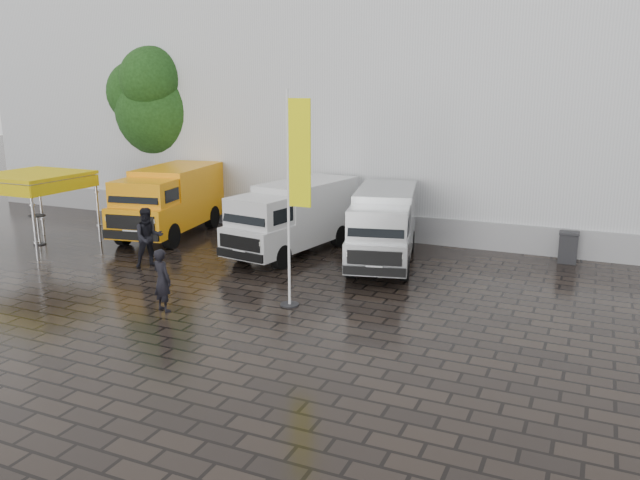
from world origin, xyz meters
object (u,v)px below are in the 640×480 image
Objects in this scene: van_white at (293,219)px; person_front at (162,280)px; person_tent at (149,237)px; cocktail_table at (38,230)px; canopy_tent at (33,178)px; van_yellow at (170,203)px; wheelie_bin at (568,247)px; van_silver at (384,228)px; flagpole at (295,188)px.

van_white reaches higher than person_front.
person_tent is (-3.01, 3.18, 0.13)m from person_front.
canopy_tent is at bearing -41.62° from cocktail_table.
van_yellow is 8.68m from person_front.
van_silver is at bearing -155.91° from wheelie_bin.
flagpole is 2.91× the size of person_tent.
canopy_tent is at bearing -151.97° from van_white.
wheelie_bin is at bearing 17.83° from canopy_tent.
van_yellow is at bearing 41.75° from cocktail_table.
flagpole is 6.55m from person_tent.
van_yellow is 4.87m from canopy_tent.
person_front is (8.34, -3.58, -1.68)m from canopy_tent.
person_tent reaches higher than person_front.
flagpole is at bearing -10.46° from cocktail_table.
wheelie_bin is at bearing 26.06° from van_white.
van_yellow is 1.01× the size of van_white.
cocktail_table is at bearing -147.77° from van_yellow.
canopy_tent is 18.58m from wheelie_bin.
van_silver is 7.56m from person_tent.
cocktail_table is at bearing 179.03° from van_silver.
van_yellow is at bearing -175.31° from van_white.
van_white reaches higher than cocktail_table.
van_white is at bearing -14.06° from van_yellow.
wheelie_bin is (14.35, 2.22, -0.79)m from van_yellow.
wheelie_bin is at bearing 50.17° from flagpole.
van_silver is at bearing 13.93° from canopy_tent.
person_tent reaches higher than cocktail_table.
flagpole reaches higher than person_front.
cocktail_table is 18.68m from wheelie_bin.
van_silver is 6.16m from wheelie_bin.
canopy_tent is (-12.08, -2.99, 1.32)m from van_silver.
person_tent is at bearing -6.79° from cocktail_table.
van_yellow is at bearing -36.99° from person_front.
person_front is at bearing -150.19° from flagpole.
person_front is 4.38m from person_tent.
van_yellow is 8.85m from van_silver.
canopy_tent reaches higher than wheelie_bin.
van_yellow is at bearing 163.77° from van_silver.
van_white is 9.52m from cocktail_table.
canopy_tent is at bearing -179.45° from van_silver.
canopy_tent is at bearing -142.85° from van_yellow.
cocktail_table is 0.67× the size of person_front.
flagpole reaches higher than wheelie_bin.
flagpole is 10.16m from wheelie_bin.
van_silver is 5.31m from flagpole.
cocktail_table is 0.57× the size of person_tent.
person_tent is at bearing -126.42° from van_white.
canopy_tent is 11.48m from flagpole.
person_front is at bearing -98.52° from person_tent.
person_tent is (-5.99, 1.47, -2.21)m from flagpole.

